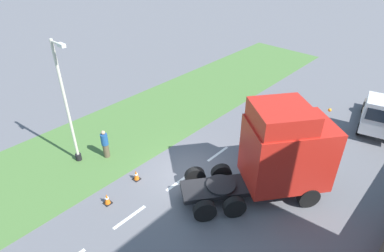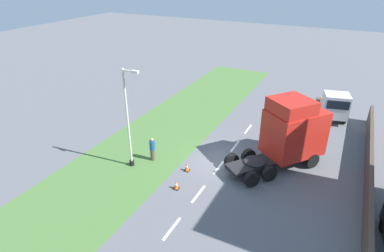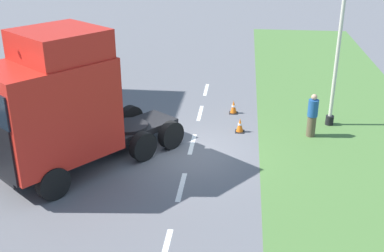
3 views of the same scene
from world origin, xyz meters
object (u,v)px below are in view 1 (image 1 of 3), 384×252
at_px(lorry_cab, 282,152).
at_px(traffic_cone_trailing, 136,175).
at_px(lamp_post, 68,111).
at_px(pedestrian, 105,144).
at_px(traffic_cone_lead, 107,199).
at_px(flatbed_truck, 381,116).

xyz_separation_m(lorry_cab, traffic_cone_trailing, (-5.75, -4.04, -2.11)).
height_order(lorry_cab, lamp_post, lamp_post).
bearing_deg(lamp_post, lorry_cab, 28.95).
distance_m(pedestrian, traffic_cone_lead, 3.78).
xyz_separation_m(lamp_post, traffic_cone_trailing, (3.59, 1.13, -2.88)).
bearing_deg(lorry_cab, traffic_cone_trailing, -107.19).
relative_size(lorry_cab, pedestrian, 3.84).
xyz_separation_m(lorry_cab, flatbed_truck, (2.08, 8.77, -1.02)).
relative_size(lamp_post, traffic_cone_lead, 11.85).
bearing_deg(traffic_cone_trailing, lamp_post, -162.58).
relative_size(flatbed_truck, traffic_cone_lead, 9.71).
distance_m(flatbed_truck, lamp_post, 18.10).
relative_size(lorry_cab, flatbed_truck, 1.19).
bearing_deg(lorry_cab, lamp_post, -113.34).
xyz_separation_m(flatbed_truck, traffic_cone_lead, (-7.51, -14.82, -1.09)).
height_order(flatbed_truck, lamp_post, lamp_post).
xyz_separation_m(flatbed_truck, pedestrian, (-10.59, -12.69, -0.52)).
distance_m(flatbed_truck, pedestrian, 16.53).
height_order(pedestrian, traffic_cone_lead, pedestrian).
bearing_deg(flatbed_truck, lamp_post, 37.82).
bearing_deg(flatbed_truck, traffic_cone_lead, 50.27).
relative_size(pedestrian, traffic_cone_lead, 3.00).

